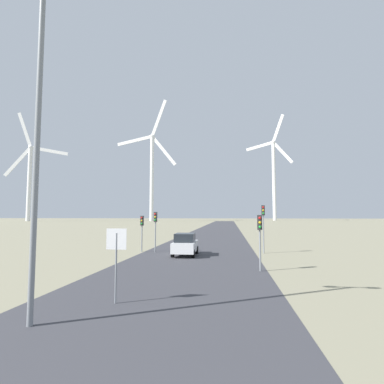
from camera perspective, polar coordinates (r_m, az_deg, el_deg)
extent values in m
cube|color=#38383D|center=(48.83, 3.92, -8.33)|extent=(10.00, 240.00, 0.01)
cylinder|color=gray|center=(10.72, -27.46, 7.07)|extent=(0.18, 0.18, 10.78)
cylinder|color=gray|center=(12.17, -14.28, -13.84)|extent=(0.07, 0.07, 2.66)
cube|color=white|center=(12.02, -14.20, -8.67)|extent=(0.81, 0.01, 0.81)
cube|color=red|center=(12.04, -14.18, -8.67)|extent=(0.76, 0.02, 0.76)
cylinder|color=gray|center=(28.10, -9.53, -7.84)|extent=(0.11, 0.11, 3.28)
cube|color=#2D2D2D|center=(28.05, -9.50, -5.41)|extent=(0.28, 0.24, 0.90)
sphere|color=red|center=(27.92, -9.57, -4.86)|extent=(0.16, 0.16, 0.16)
sphere|color=gold|center=(27.92, -9.58, -5.41)|extent=(0.16, 0.16, 0.16)
sphere|color=green|center=(27.93, -9.58, -5.97)|extent=(0.16, 0.16, 0.16)
cylinder|color=gray|center=(18.72, 12.83, -9.43)|extent=(0.11, 0.11, 3.35)
cube|color=#2D2D2D|center=(18.65, 12.76, -5.68)|extent=(0.28, 0.24, 0.90)
sphere|color=red|center=(18.51, 12.79, -4.85)|extent=(0.16, 0.16, 0.16)
sphere|color=gold|center=(18.52, 12.80, -5.69)|extent=(0.16, 0.16, 0.16)
sphere|color=green|center=(18.53, 12.82, -6.52)|extent=(0.16, 0.16, 0.16)
cylinder|color=gray|center=(27.53, -6.99, -7.58)|extent=(0.11, 0.11, 3.63)
cube|color=#2D2D2D|center=(27.49, -6.97, -4.74)|extent=(0.28, 0.24, 0.90)
sphere|color=red|center=(27.35, -7.03, -4.17)|extent=(0.16, 0.16, 0.16)
sphere|color=gold|center=(27.35, -7.04, -4.74)|extent=(0.16, 0.16, 0.16)
sphere|color=green|center=(27.36, -7.04, -5.31)|extent=(0.16, 0.16, 0.16)
cylinder|color=gray|center=(27.35, 13.45, -6.89)|extent=(0.11, 0.11, 4.22)
cube|color=#2D2D2D|center=(27.33, 13.38, -3.42)|extent=(0.28, 0.24, 0.90)
sphere|color=red|center=(27.20, 13.40, -2.84)|extent=(0.16, 0.16, 0.16)
sphere|color=gold|center=(27.19, 13.41, -3.41)|extent=(0.16, 0.16, 0.16)
sphere|color=green|center=(27.19, 13.42, -3.98)|extent=(0.16, 0.16, 0.16)
cube|color=white|center=(25.38, -1.30, -10.34)|extent=(1.88, 4.13, 0.80)
cube|color=#1E2328|center=(25.16, -1.34, -8.67)|extent=(1.60, 2.13, 0.70)
cylinder|color=black|center=(26.80, -2.67, -10.88)|extent=(0.22, 0.66, 0.66)
cylinder|color=black|center=(26.57, 0.91, -10.94)|extent=(0.22, 0.66, 0.66)
cylinder|color=black|center=(24.32, -3.72, -11.54)|extent=(0.22, 0.66, 0.66)
cylinder|color=black|center=(24.06, 0.24, -11.62)|extent=(0.22, 0.66, 0.66)
cylinder|color=white|center=(190.51, -28.59, 1.36)|extent=(2.20, 2.20, 41.46)
sphere|color=white|center=(193.51, -28.36, 7.48)|extent=(2.60, 2.60, 2.60)
cube|color=white|center=(195.21, -30.31, 4.97)|extent=(14.43, 2.90, 16.83)
cube|color=white|center=(188.71, -25.44, 7.09)|extent=(20.27, 3.88, 5.34)
cube|color=white|center=(197.41, -29.24, 10.34)|extent=(8.65, 1.93, 19.86)
cylinder|color=white|center=(175.04, -7.66, 2.63)|extent=(2.20, 2.20, 49.36)
sphere|color=white|center=(179.73, -7.57, 10.46)|extent=(2.60, 2.60, 2.60)
cube|color=white|center=(181.36, -6.30, 13.88)|extent=(9.41, 1.71, 21.08)
cube|color=white|center=(183.77, -10.93, 9.57)|extent=(21.74, 3.32, 5.29)
cube|color=white|center=(175.06, -5.36, 7.83)|extent=(15.16, 2.46, 18.06)
cylinder|color=white|center=(195.36, 15.36, 2.04)|extent=(2.20, 2.20, 49.52)
sphere|color=white|center=(199.59, 15.21, 9.12)|extent=(2.60, 2.60, 2.60)
cube|color=white|center=(200.95, 16.09, 11.64)|extent=(7.40, 3.70, 17.00)
cube|color=white|center=(201.94, 12.67, 8.48)|extent=(16.22, 7.68, 4.59)
cube|color=white|center=(196.51, 16.93, 7.20)|extent=(11.57, 5.58, 14.70)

